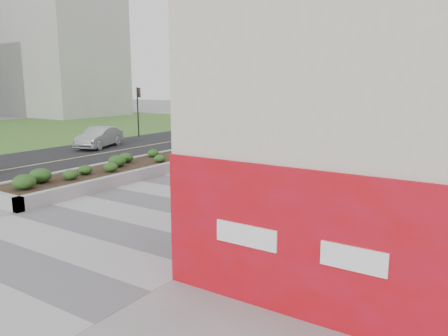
% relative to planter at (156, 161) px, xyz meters
% --- Properties ---
extents(ground, '(160.00, 160.00, 0.00)m').
position_rel_planter_xyz_m(ground, '(5.50, -7.00, -0.42)').
color(ground, gray).
rests_on(ground, ground).
extents(walkway, '(8.00, 36.00, 0.01)m').
position_rel_planter_xyz_m(walkway, '(5.50, -4.00, -0.41)').
color(walkway, '#A8A8AD').
rests_on(walkway, ground).
extents(building, '(6.04, 24.08, 8.00)m').
position_rel_planter_xyz_m(building, '(12.48, 1.98, 3.56)').
color(building, '#BDB2A2').
rests_on(building, ground).
extents(planter, '(3.00, 18.00, 0.90)m').
position_rel_planter_xyz_m(planter, '(0.00, 0.00, 0.00)').
color(planter, '#9E9EA0').
rests_on(planter, ground).
extents(street, '(10.00, 40.00, 0.00)m').
position_rel_planter_xyz_m(street, '(-6.50, 0.00, -0.42)').
color(street, black).
rests_on(street, ground).
extents(traffic_signal_near, '(0.33, 0.28, 4.20)m').
position_rel_planter_xyz_m(traffic_signal_near, '(-1.73, 10.50, 2.34)').
color(traffic_signal_near, black).
rests_on(traffic_signal_near, ground).
extents(traffic_signal_far, '(0.33, 0.28, 4.20)m').
position_rel_planter_xyz_m(traffic_signal_far, '(-10.93, 10.00, 2.34)').
color(traffic_signal_far, black).
rests_on(traffic_signal_far, ground).
extents(distant_bldg_west_a, '(18.00, 12.00, 22.00)m').
position_rel_planter_xyz_m(distant_bldg_west_a, '(-39.50, 23.00, 10.58)').
color(distant_bldg_west_a, '#ADAAA3').
rests_on(distant_bldg_west_a, ground).
extents(distant_bldg_north_l, '(16.00, 12.00, 20.00)m').
position_rel_planter_xyz_m(distant_bldg_north_l, '(0.50, 48.00, 9.58)').
color(distant_bldg_north_l, '#ADAAA3').
rests_on(distant_bldg_north_l, ground).
extents(manhole_cover, '(0.44, 0.44, 0.01)m').
position_rel_planter_xyz_m(manhole_cover, '(6.00, -4.00, -0.42)').
color(manhole_cover, '#595654').
rests_on(manhole_cover, ground).
extents(skateboarder, '(0.54, 0.72, 1.59)m').
position_rel_planter_xyz_m(skateboarder, '(5.27, 4.52, 0.39)').
color(skateboarder, beige).
rests_on(skateboarder, ground).
extents(car_silver, '(3.01, 4.77, 1.48)m').
position_rel_planter_xyz_m(car_silver, '(-8.71, 3.66, 0.32)').
color(car_silver, '#A0A3A7').
rests_on(car_silver, ground).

